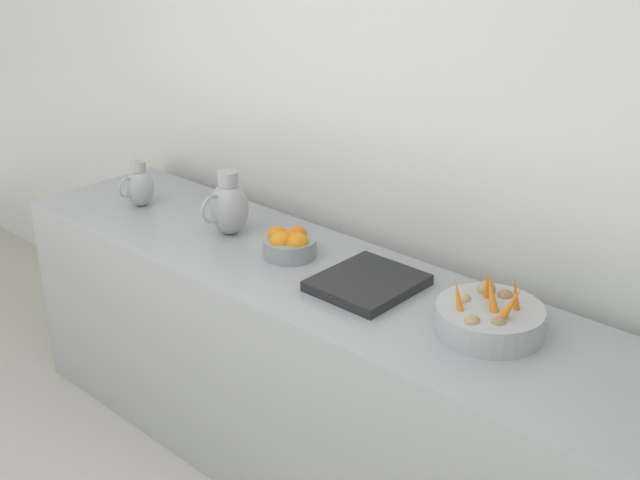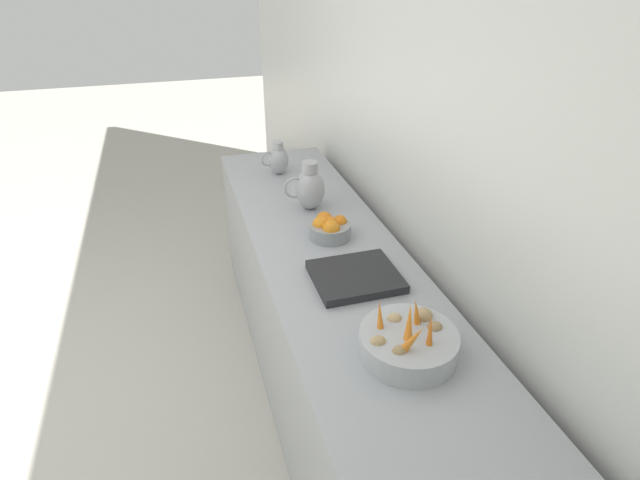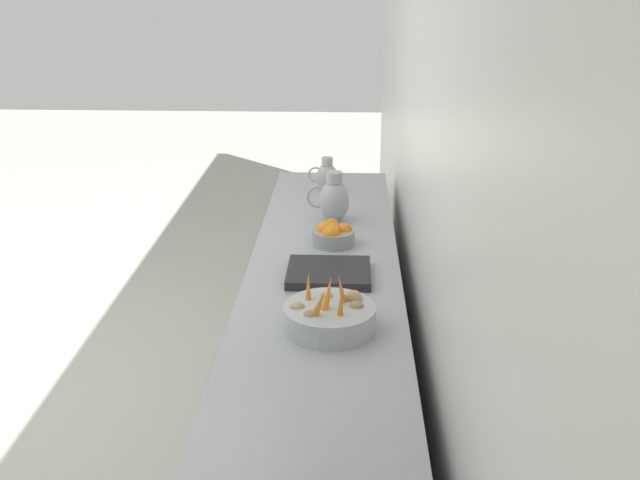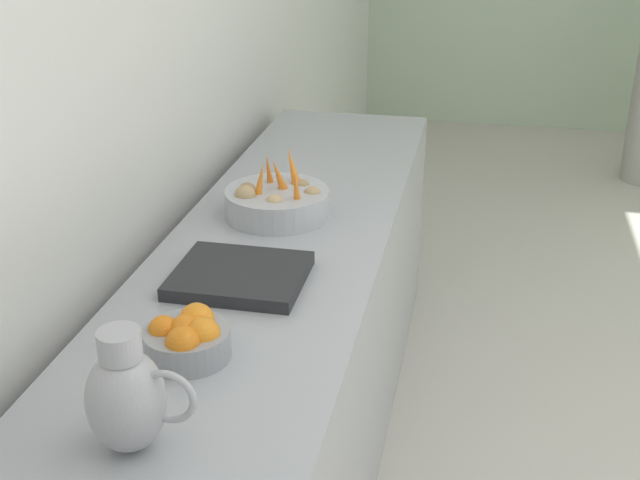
% 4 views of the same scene
% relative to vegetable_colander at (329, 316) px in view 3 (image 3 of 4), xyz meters
% --- Properties ---
extents(ground_plane, '(15.66, 15.66, 0.00)m').
position_rel_vegetable_colander_xyz_m(ground_plane, '(1.56, -0.70, -0.91)').
color(ground_plane, '#B7B2A5').
extents(tile_wall_left, '(0.10, 8.70, 3.00)m').
position_rel_vegetable_colander_xyz_m(tile_wall_left, '(-0.39, 0.07, 0.59)').
color(tile_wall_left, silver).
rests_on(tile_wall_left, ground_plane).
extents(prep_counter, '(0.65, 3.26, 0.86)m').
position_rel_vegetable_colander_xyz_m(prep_counter, '(0.04, -0.43, -0.48)').
color(prep_counter, '#9EA0A5').
rests_on(prep_counter, ground_plane).
extents(vegetable_colander, '(0.33, 0.33, 0.20)m').
position_rel_vegetable_colander_xyz_m(vegetable_colander, '(0.00, 0.00, 0.00)').
color(vegetable_colander, '#ADAFB5').
rests_on(vegetable_colander, prep_counter).
extents(orange_bowl, '(0.20, 0.20, 0.11)m').
position_rel_vegetable_colander_xyz_m(orange_bowl, '(0.01, -0.83, 0.00)').
color(orange_bowl, gray).
rests_on(orange_bowl, prep_counter).
extents(metal_pitcher_tall, '(0.21, 0.15, 0.25)m').
position_rel_vegetable_colander_xyz_m(metal_pitcher_tall, '(0.01, -1.15, 0.07)').
color(metal_pitcher_tall, '#A3A3A8').
rests_on(metal_pitcher_tall, prep_counter).
extents(metal_pitcher_short, '(0.17, 0.12, 0.20)m').
position_rel_vegetable_colander_xyz_m(metal_pitcher_short, '(0.07, -1.66, 0.04)').
color(metal_pitcher_short, '#A3A3A8').
rests_on(metal_pitcher_short, prep_counter).
extents(counter_sink_basin, '(0.34, 0.30, 0.04)m').
position_rel_vegetable_colander_xyz_m(counter_sink_basin, '(0.02, -0.46, -0.03)').
color(counter_sink_basin, '#232326').
rests_on(counter_sink_basin, prep_counter).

